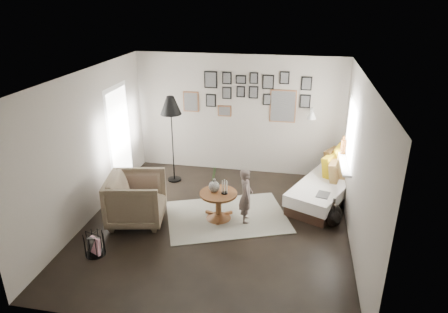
% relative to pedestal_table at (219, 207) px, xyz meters
% --- Properties ---
extents(ground, '(4.80, 4.80, 0.00)m').
position_rel_pedestal_table_xyz_m(ground, '(-0.00, -0.22, -0.24)').
color(ground, black).
rests_on(ground, ground).
extents(wall_back, '(4.50, 0.00, 4.50)m').
position_rel_pedestal_table_xyz_m(wall_back, '(-0.00, 2.18, 1.06)').
color(wall_back, gray).
rests_on(wall_back, ground).
extents(wall_front, '(4.50, 0.00, 4.50)m').
position_rel_pedestal_table_xyz_m(wall_front, '(-0.00, -2.62, 1.06)').
color(wall_front, gray).
rests_on(wall_front, ground).
extents(wall_left, '(0.00, 4.80, 4.80)m').
position_rel_pedestal_table_xyz_m(wall_left, '(-2.25, -0.22, 1.06)').
color(wall_left, gray).
rests_on(wall_left, ground).
extents(wall_right, '(0.00, 4.80, 4.80)m').
position_rel_pedestal_table_xyz_m(wall_right, '(2.25, -0.22, 1.06)').
color(wall_right, gray).
rests_on(wall_right, ground).
extents(ceiling, '(4.80, 4.80, 0.00)m').
position_rel_pedestal_table_xyz_m(ceiling, '(-0.00, -0.22, 2.36)').
color(ceiling, white).
rests_on(ceiling, wall_back).
extents(door_left, '(0.00, 2.14, 2.14)m').
position_rel_pedestal_table_xyz_m(door_left, '(-2.24, 0.98, 0.81)').
color(door_left, white).
rests_on(door_left, wall_left).
extents(window_right, '(0.15, 1.32, 1.30)m').
position_rel_pedestal_table_xyz_m(window_right, '(2.17, 1.12, 0.69)').
color(window_right, white).
rests_on(window_right, wall_right).
extents(gallery_wall, '(2.74, 0.03, 1.08)m').
position_rel_pedestal_table_xyz_m(gallery_wall, '(0.28, 2.16, 1.50)').
color(gallery_wall, brown).
rests_on(gallery_wall, wall_back).
extents(wall_sconce, '(0.18, 0.36, 0.16)m').
position_rel_pedestal_table_xyz_m(wall_sconce, '(1.55, 1.91, 1.22)').
color(wall_sconce, white).
rests_on(wall_sconce, wall_back).
extents(rug, '(2.51, 2.15, 0.01)m').
position_rel_pedestal_table_xyz_m(rug, '(0.14, 0.08, -0.23)').
color(rug, silver).
rests_on(rug, ground).
extents(pedestal_table, '(0.66, 0.66, 0.52)m').
position_rel_pedestal_table_xyz_m(pedestal_table, '(0.00, 0.00, 0.00)').
color(pedestal_table, brown).
rests_on(pedestal_table, ground).
extents(vase, '(0.19, 0.19, 0.47)m').
position_rel_pedestal_table_xyz_m(vase, '(-0.08, 0.02, 0.43)').
color(vase, black).
rests_on(vase, pedestal_table).
extents(candles, '(0.11, 0.11, 0.25)m').
position_rel_pedestal_table_xyz_m(candles, '(0.11, 0.00, 0.40)').
color(candles, black).
rests_on(candles, pedestal_table).
extents(daybed, '(1.52, 2.05, 0.93)m').
position_rel_pedestal_table_xyz_m(daybed, '(1.87, 1.08, 0.05)').
color(daybed, black).
rests_on(daybed, ground).
extents(magazine_on_daybed, '(0.27, 0.33, 0.02)m').
position_rel_pedestal_table_xyz_m(magazine_on_daybed, '(1.81, 0.44, 0.19)').
color(magazine_on_daybed, black).
rests_on(magazine_on_daybed, daybed).
extents(armchair, '(1.12, 1.10, 0.87)m').
position_rel_pedestal_table_xyz_m(armchair, '(-1.39, -0.35, 0.20)').
color(armchair, brown).
rests_on(armchair, ground).
extents(armchair_cushion, '(0.46, 0.47, 0.18)m').
position_rel_pedestal_table_xyz_m(armchair_cushion, '(-1.36, -0.30, 0.24)').
color(armchair_cushion, white).
rests_on(armchair_cushion, armchair).
extents(floor_lamp, '(0.43, 0.43, 1.85)m').
position_rel_pedestal_table_xyz_m(floor_lamp, '(-1.26, 1.38, 1.36)').
color(floor_lamp, black).
rests_on(floor_lamp, ground).
extents(magazine_basket, '(0.36, 0.36, 0.37)m').
position_rel_pedestal_table_xyz_m(magazine_basket, '(-1.67, -1.39, -0.06)').
color(magazine_basket, black).
rests_on(magazine_basket, ground).
extents(demijohn_large, '(0.31, 0.31, 0.47)m').
position_rel_pedestal_table_xyz_m(demijohn_large, '(2.00, 0.24, -0.06)').
color(demijohn_large, black).
rests_on(demijohn_large, ground).
extents(demijohn_small, '(0.28, 0.28, 0.43)m').
position_rel_pedestal_table_xyz_m(demijohn_small, '(2.00, 0.12, -0.08)').
color(demijohn_small, black).
rests_on(demijohn_small, ground).
extents(child, '(0.31, 0.41, 1.01)m').
position_rel_pedestal_table_xyz_m(child, '(0.48, 0.01, 0.26)').
color(child, brown).
rests_on(child, ground).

